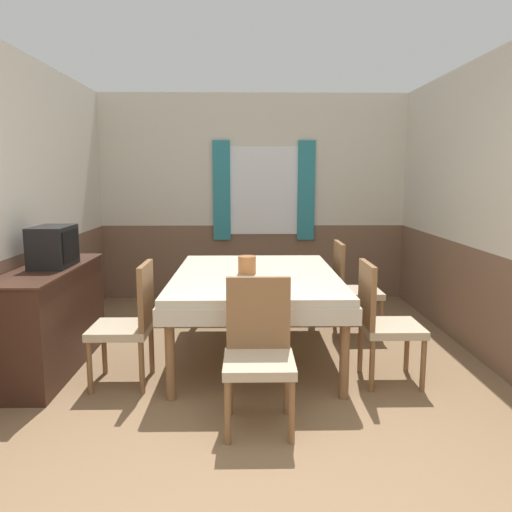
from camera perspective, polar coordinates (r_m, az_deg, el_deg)
name	(u,v)px	position (r m, az deg, el deg)	size (l,w,h in m)	color
wall_back	(254,198)	(6.42, -0.24, 6.68)	(4.27, 0.10, 2.60)	silver
wall_left	(20,210)	(4.58, -25.34, 4.74)	(0.05, 4.86, 2.60)	silver
wall_right	(489,210)	(4.64, 25.11, 4.80)	(0.05, 4.86, 2.60)	silver
dining_table	(256,284)	(4.36, -0.06, -3.23)	(1.43, 1.96, 0.75)	beige
chair_right_far	(351,286)	(5.07, 10.81, -3.35)	(0.44, 0.44, 0.94)	brown
chair_right_near	(383,319)	(3.97, 14.26, -7.00)	(0.44, 0.44, 0.94)	brown
chair_left_near	(130,320)	(3.93, -14.21, -7.14)	(0.44, 0.44, 0.94)	brown
chair_head_near	(259,349)	(3.22, 0.32, -10.54)	(0.44, 0.44, 0.94)	brown
sideboard	(51,318)	(4.45, -22.39, -6.53)	(0.46, 1.48, 0.85)	#3D2319
tv	(53,246)	(4.37, -22.15, 1.02)	(0.29, 0.44, 0.33)	black
vase	(247,265)	(4.30, -1.03, -1.02)	(0.15, 0.15, 0.15)	#B26B38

